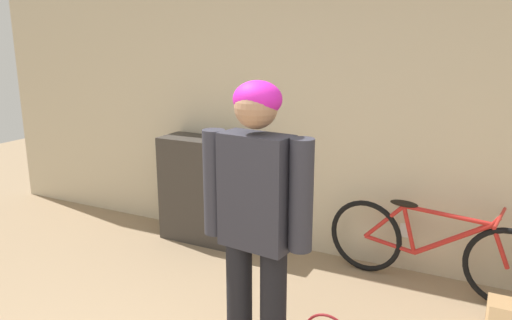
# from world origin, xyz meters

# --- Properties ---
(wall_back) EXTENTS (8.00, 0.07, 2.60)m
(wall_back) POSITION_xyz_m (0.00, 2.91, 1.30)
(wall_back) COLOR beige
(wall_back) RESTS_ON ground_plane
(side_shelf) EXTENTS (0.90, 0.37, 1.00)m
(side_shelf) POSITION_xyz_m (-1.25, 2.68, 0.50)
(side_shelf) COLOR #38332D
(side_shelf) RESTS_ON ground_plane
(person) EXTENTS (0.63, 0.25, 1.71)m
(person) POSITION_xyz_m (0.07, 1.09, 1.01)
(person) COLOR black
(person) RESTS_ON ground_plane
(bicycle) EXTENTS (1.68, 0.46, 0.69)m
(bicycle) POSITION_xyz_m (0.79, 2.65, 0.33)
(bicycle) COLOR black
(bicycle) RESTS_ON ground_plane
(banana) EXTENTS (0.30, 0.09, 0.04)m
(banana) POSITION_xyz_m (-1.10, 2.70, 1.02)
(banana) COLOR #EAD64C
(banana) RESTS_ON side_shelf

